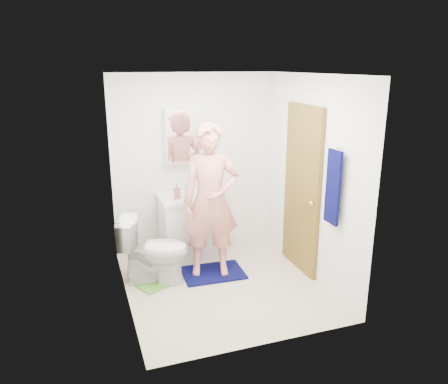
% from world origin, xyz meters
% --- Properties ---
extents(floor, '(2.20, 2.40, 0.02)m').
position_xyz_m(floor, '(0.00, 0.00, -0.01)').
color(floor, beige).
rests_on(floor, ground).
extents(ceiling, '(2.20, 2.40, 0.02)m').
position_xyz_m(ceiling, '(0.00, 0.00, 2.41)').
color(ceiling, white).
rests_on(ceiling, ground).
extents(wall_back, '(2.20, 0.02, 2.40)m').
position_xyz_m(wall_back, '(0.00, 1.21, 1.20)').
color(wall_back, white).
rests_on(wall_back, ground).
extents(wall_front, '(2.20, 0.02, 2.40)m').
position_xyz_m(wall_front, '(0.00, -1.21, 1.20)').
color(wall_front, white).
rests_on(wall_front, ground).
extents(wall_left, '(0.02, 2.40, 2.40)m').
position_xyz_m(wall_left, '(-1.11, 0.00, 1.20)').
color(wall_left, white).
rests_on(wall_left, ground).
extents(wall_right, '(0.02, 2.40, 2.40)m').
position_xyz_m(wall_right, '(1.11, 0.00, 1.20)').
color(wall_right, white).
rests_on(wall_right, ground).
extents(vanity_cabinet, '(0.75, 0.55, 0.80)m').
position_xyz_m(vanity_cabinet, '(-0.15, 0.91, 0.40)').
color(vanity_cabinet, white).
rests_on(vanity_cabinet, floor).
extents(countertop, '(0.79, 0.59, 0.05)m').
position_xyz_m(countertop, '(-0.15, 0.91, 0.83)').
color(countertop, white).
rests_on(countertop, vanity_cabinet).
extents(sink_basin, '(0.40, 0.40, 0.03)m').
position_xyz_m(sink_basin, '(-0.15, 0.91, 0.84)').
color(sink_basin, white).
rests_on(sink_basin, countertop).
extents(faucet, '(0.03, 0.03, 0.12)m').
position_xyz_m(faucet, '(-0.15, 1.09, 0.91)').
color(faucet, silver).
rests_on(faucet, countertop).
extents(medicine_cabinet, '(0.50, 0.12, 0.70)m').
position_xyz_m(medicine_cabinet, '(-0.15, 1.14, 1.60)').
color(medicine_cabinet, white).
rests_on(medicine_cabinet, wall_back).
extents(mirror_panel, '(0.46, 0.01, 0.66)m').
position_xyz_m(mirror_panel, '(-0.15, 1.08, 1.60)').
color(mirror_panel, white).
rests_on(mirror_panel, wall_back).
extents(door, '(0.05, 0.80, 2.05)m').
position_xyz_m(door, '(1.07, 0.15, 1.02)').
color(door, olive).
rests_on(door, ground).
extents(door_knob, '(0.07, 0.07, 0.07)m').
position_xyz_m(door_knob, '(1.03, -0.17, 0.95)').
color(door_knob, gold).
rests_on(door_knob, door).
extents(towel, '(0.03, 0.24, 0.80)m').
position_xyz_m(towel, '(1.03, -0.57, 1.25)').
color(towel, '#070841').
rests_on(towel, wall_right).
extents(towel_hook, '(0.06, 0.02, 0.02)m').
position_xyz_m(towel_hook, '(1.07, -0.57, 1.67)').
color(towel_hook, silver).
rests_on(towel_hook, wall_right).
extents(toilet, '(0.89, 0.69, 0.80)m').
position_xyz_m(toilet, '(-0.73, 0.35, 0.40)').
color(toilet, white).
rests_on(toilet, floor).
extents(bath_mat, '(0.77, 0.57, 0.02)m').
position_xyz_m(bath_mat, '(-0.02, 0.31, 0.01)').
color(bath_mat, '#070841').
rests_on(bath_mat, floor).
extents(green_rug, '(0.53, 0.49, 0.02)m').
position_xyz_m(green_rug, '(-0.75, 0.28, 0.01)').
color(green_rug, '#5DA938').
rests_on(green_rug, floor).
extents(soap_dispenser, '(0.10, 0.10, 0.19)m').
position_xyz_m(soap_dispenser, '(-0.33, 0.85, 0.94)').
color(soap_dispenser, '#AD5169').
rests_on(soap_dispenser, countertop).
extents(toothbrush_cup, '(0.14, 0.14, 0.09)m').
position_xyz_m(toothbrush_cup, '(0.13, 1.00, 0.89)').
color(toothbrush_cup, '#813F8B').
rests_on(toothbrush_cup, countertop).
extents(man, '(0.76, 0.60, 1.85)m').
position_xyz_m(man, '(-0.04, 0.32, 0.95)').
color(man, '#E3867F').
rests_on(man, bath_mat).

